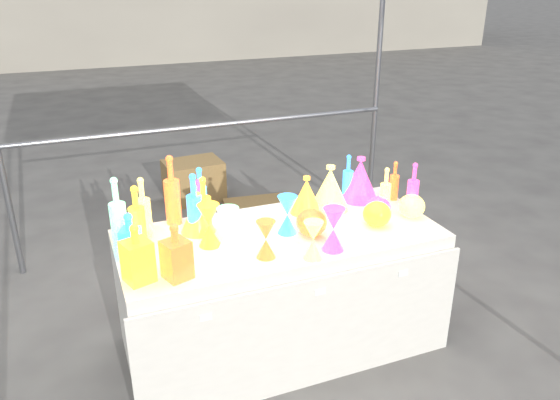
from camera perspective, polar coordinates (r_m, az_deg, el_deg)
name	(u,v)px	position (r m, az deg, el deg)	size (l,w,h in m)	color
ground	(280,341)	(3.48, 0.00, -14.56)	(80.00, 80.00, 0.00)	slate
display_table	(281,290)	(3.26, 0.06, -9.43)	(1.84, 0.83, 0.75)	silver
cardboard_box_closed	(194,181)	(5.45, -9.00, 2.02)	(0.55, 0.40, 0.40)	olive
cardboard_box_flat	(263,207)	(5.20, -1.77, -0.78)	(0.70, 0.50, 0.06)	olive
bottle_0	(137,215)	(2.99, -14.73, -1.54)	(0.09, 0.09, 0.34)	red
bottle_1	(200,194)	(3.21, -8.33, 0.62)	(0.08, 0.08, 0.33)	green
bottle_2	(172,190)	(3.18, -11.23, 1.04)	(0.09, 0.09, 0.42)	orange
bottle_3	(200,204)	(3.11, -8.34, -0.41)	(0.08, 0.08, 0.30)	#1B5A9F
bottle_4	(143,207)	(3.06, -14.11, -0.74)	(0.08, 0.08, 0.35)	teal
bottle_5	(118,213)	(2.95, -16.59, -1.35)	(0.09, 0.09, 0.40)	#D42A85
bottle_6	(204,204)	(3.07, -7.97, -0.42)	(0.08, 0.08, 0.32)	red
bottle_7	(194,204)	(3.04, -8.96, -0.39)	(0.08, 0.08, 0.36)	green
decanter_0	(137,253)	(2.64, -14.73, -5.38)	(0.13, 0.13, 0.30)	red
decanter_1	(176,251)	(2.63, -10.82, -5.29)	(0.12, 0.12, 0.28)	orange
decanter_2	(130,235)	(2.88, -15.40, -3.55)	(0.09, 0.09, 0.24)	green
hourglass_0	(266,239)	(2.78, -1.49, -4.14)	(0.10, 0.10, 0.20)	orange
hourglass_1	(333,229)	(2.86, 5.61, -3.06)	(0.12, 0.12, 0.24)	#1B5A9F
hourglass_2	(313,240)	(2.78, 3.49, -4.20)	(0.10, 0.10, 0.21)	teal
hourglass_3	(228,229)	(2.87, -5.40, -3.01)	(0.12, 0.12, 0.24)	#D42A85
hourglass_4	(209,225)	(2.92, -7.42, -2.63)	(0.12, 0.12, 0.24)	red
hourglass_5	(287,215)	(3.03, 0.78, -1.55)	(0.11, 0.11, 0.22)	green
globe_0	(377,215)	(3.18, 10.08, -1.59)	(0.16, 0.16, 0.13)	red
globe_1	(411,207)	(3.34, 13.57, -0.77)	(0.16, 0.16, 0.13)	teal
globe_2	(311,224)	(3.03, 3.31, -2.50)	(0.17, 0.17, 0.14)	orange
globe_3	(378,209)	(3.29, 10.24, -0.91)	(0.15, 0.15, 0.12)	#1B5A9F
lampshade_0	(197,212)	(3.08, -8.64, -1.29)	(0.20, 0.20, 0.23)	#BDD72D
lampshade_1	(306,195)	(3.29, 2.78, 0.57)	(0.20, 0.20, 0.23)	#BDD72D
lampshade_2	(360,178)	(3.51, 8.36, 2.24)	(0.24, 0.24, 0.28)	#1B5A9F
lampshade_3	(330,188)	(3.34, 5.24, 1.30)	(0.24, 0.24, 0.28)	teal
bottle_8	(348,177)	(3.50, 7.11, 2.40)	(0.07, 0.07, 0.30)	green
bottle_9	(394,181)	(3.55, 11.86, 2.00)	(0.06, 0.06, 0.26)	orange
bottle_10	(413,187)	(3.39, 13.74, 1.30)	(0.07, 0.07, 0.31)	#1B5A9F
bottle_11	(386,190)	(3.35, 10.97, 1.02)	(0.06, 0.06, 0.29)	teal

